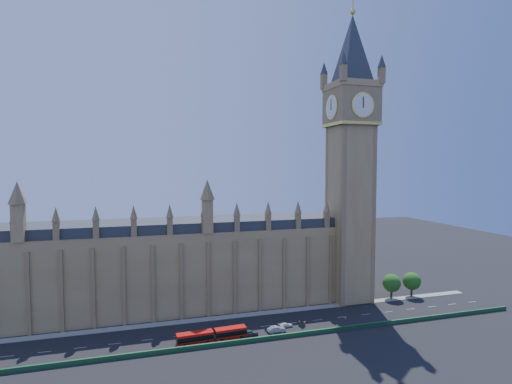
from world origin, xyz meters
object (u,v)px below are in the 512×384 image
object	(u,v)px
car_grey	(249,333)
car_white	(286,325)
car_silver	(276,329)
red_bus	(212,336)

from	to	relation	value
car_grey	car_white	distance (m)	11.59
car_grey	car_silver	distance (m)	7.66
red_bus	car_grey	xyz separation A→B (m)	(10.16, 0.88, -0.80)
red_bus	car_white	bearing A→B (deg)	6.30
car_white	car_grey	bearing A→B (deg)	98.65
car_grey	car_silver	world-z (taller)	car_silver
red_bus	car_silver	distance (m)	17.87
car_silver	red_bus	bearing A→B (deg)	91.23
car_white	car_silver	bearing A→B (deg)	120.49
car_white	red_bus	bearing A→B (deg)	94.63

